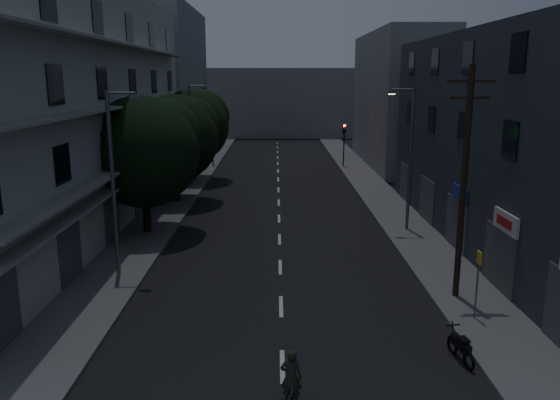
{
  "coord_description": "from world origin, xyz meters",
  "views": [
    {
      "loc": [
        -0.19,
        -13.24,
        8.68
      ],
      "look_at": [
        0.0,
        12.0,
        3.0
      ],
      "focal_mm": 35.0,
      "sensor_mm": 36.0,
      "label": 1
    }
  ],
  "objects_px": {
    "utility_pole": "(464,180)",
    "bus_stop_sign": "(478,273)",
    "cyclist": "(291,396)",
    "motorcycle": "(461,348)"
  },
  "relations": [
    {
      "from": "cyclist",
      "to": "bus_stop_sign",
      "type": "bearing_deg",
      "value": 46.29
    },
    {
      "from": "utility_pole",
      "to": "bus_stop_sign",
      "type": "bearing_deg",
      "value": -89.91
    },
    {
      "from": "bus_stop_sign",
      "to": "cyclist",
      "type": "relative_size",
      "value": 1.29
    },
    {
      "from": "motorcycle",
      "to": "cyclist",
      "type": "height_order",
      "value": "cyclist"
    },
    {
      "from": "bus_stop_sign",
      "to": "cyclist",
      "type": "bearing_deg",
      "value": -140.05
    },
    {
      "from": "bus_stop_sign",
      "to": "cyclist",
      "type": "distance_m",
      "value": 8.98
    },
    {
      "from": "utility_pole",
      "to": "bus_stop_sign",
      "type": "relative_size",
      "value": 3.56
    },
    {
      "from": "utility_pole",
      "to": "motorcycle",
      "type": "height_order",
      "value": "utility_pole"
    },
    {
      "from": "bus_stop_sign",
      "to": "cyclist",
      "type": "xyz_separation_m",
      "value": [
        -6.82,
        -5.71,
        -1.23
      ]
    },
    {
      "from": "bus_stop_sign",
      "to": "motorcycle",
      "type": "distance_m",
      "value": 3.45
    }
  ]
}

